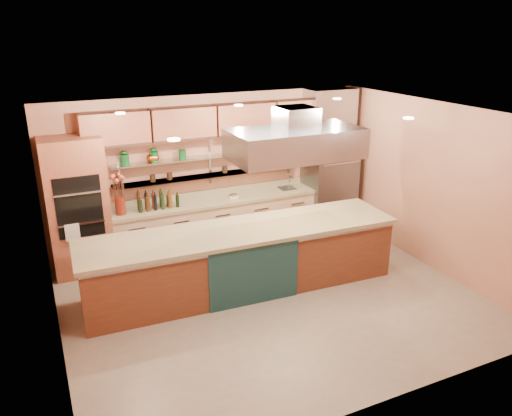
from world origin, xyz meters
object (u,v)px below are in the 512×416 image
kitchen_scale (233,195)px  green_canister (182,154)px  island (242,259)px  flower_vase (120,206)px  refrigerator (329,178)px  copper_kettle (151,158)px

kitchen_scale → green_canister: (-0.86, 0.22, 0.82)m
kitchen_scale → island: bearing=-98.4°
flower_vase → green_canister: bearing=10.5°
island → refrigerator: bearing=34.4°
green_canister → refrigerator: bearing=-4.5°
kitchen_scale → copper_kettle: 1.65m
copper_kettle → kitchen_scale: bearing=-8.8°
kitchen_scale → green_canister: 1.21m
refrigerator → kitchen_scale: 2.08m
kitchen_scale → flower_vase: bearing=-170.4°
refrigerator → green_canister: refrigerator is taller
refrigerator → island: refrigerator is taller
flower_vase → copper_kettle: copper_kettle is taller
island → flower_vase: flower_vase is taller
refrigerator → flower_vase: (-4.13, 0.01, 0.03)m
island → green_canister: green_canister is taller
flower_vase → kitchen_scale: (2.05, 0.00, -0.11)m
green_canister → copper_kettle: bearing=180.0°
flower_vase → copper_kettle: (0.63, 0.22, 0.71)m
copper_kettle → refrigerator: bearing=-3.8°
green_canister → island: bearing=-79.9°
island → flower_vase: (-1.51, 1.63, 0.58)m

